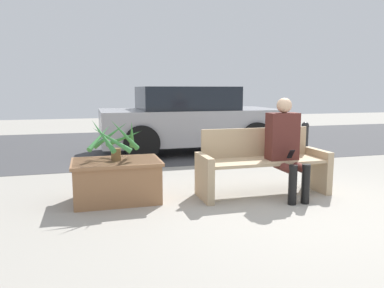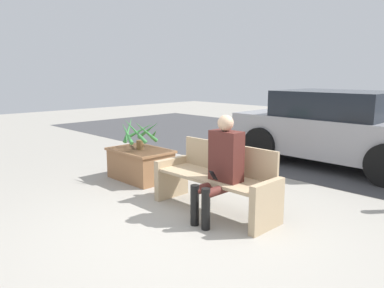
% 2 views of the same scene
% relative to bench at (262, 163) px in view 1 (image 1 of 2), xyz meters
% --- Properties ---
extents(ground_plane, '(30.00, 30.00, 0.00)m').
position_rel_bench_xyz_m(ground_plane, '(0.18, -0.76, -0.42)').
color(ground_plane, '#9E998E').
extents(road_surface, '(20.00, 6.00, 0.01)m').
position_rel_bench_xyz_m(road_surface, '(0.18, 5.04, -0.42)').
color(road_surface, '#424244').
rests_on(road_surface, ground_plane).
extents(bench, '(1.76, 0.58, 0.88)m').
position_rel_bench_xyz_m(bench, '(0.00, 0.00, 0.00)').
color(bench, tan).
rests_on(bench, ground_plane).
extents(person_seated, '(0.40, 0.62, 1.30)m').
position_rel_bench_xyz_m(person_seated, '(0.24, -0.19, 0.29)').
color(person_seated, '#51231E').
rests_on(person_seated, ground_plane).
extents(planter_box, '(1.10, 0.73, 0.53)m').
position_rel_bench_xyz_m(planter_box, '(-1.92, 0.18, -0.14)').
color(planter_box, '#936642').
rests_on(planter_box, ground_plane).
extents(potted_plant, '(0.73, 0.69, 0.55)m').
position_rel_bench_xyz_m(potted_plant, '(-1.93, 0.19, 0.38)').
color(potted_plant, brown).
rests_on(potted_plant, planter_box).
extents(parked_car, '(3.96, 1.98, 1.47)m').
position_rel_bench_xyz_m(parked_car, '(-0.04, 3.61, 0.31)').
color(parked_car, '#99999E').
rests_on(parked_car, ground_plane).
extents(bollard_post, '(0.15, 0.15, 0.78)m').
position_rel_bench_xyz_m(bollard_post, '(1.85, 1.88, -0.01)').
color(bollard_post, black).
rests_on(bollard_post, ground_plane).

